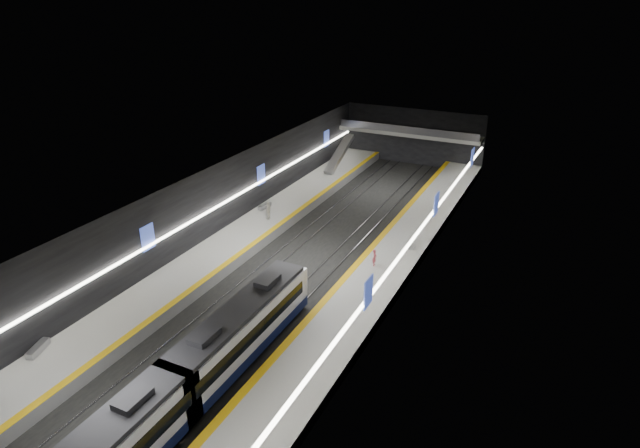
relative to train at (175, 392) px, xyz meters
The scene contains 23 objects.
ground 20.00m from the train, 97.23° to the left, with size 70.00×70.00×0.00m, color black.
ceiling 20.71m from the train, 97.23° to the left, with size 20.00×70.00×0.04m, color beige.
wall_left 23.42m from the train, 122.37° to the left, with size 0.04×70.00×8.00m, color black.
wall_right 21.17m from the train, 69.18° to the left, with size 0.04×70.00×8.00m, color black.
wall_back 54.81m from the train, 92.62° to the left, with size 20.00×0.04×8.00m, color black.
platform_left 22.18m from the train, 116.89° to the left, with size 5.00×70.00×1.00m, color slate.
tile_surface_left 22.14m from the train, 116.89° to the left, with size 5.00×70.00×0.02m, color #989893.
tactile_strip_left 21.24m from the train, 111.58° to the left, with size 0.60×70.00×0.02m, color #DCA50B.
platform_right 20.41m from the train, 75.77° to the left, with size 5.00×70.00×1.00m, color slate.
tile_surface_right 20.38m from the train, 75.77° to the left, with size 5.00×70.00×0.02m, color #989893.
tactile_strip_right 19.95m from the train, 81.92° to the left, with size 0.60×70.00×0.02m, color #DCA50B.
rails 19.99m from the train, 97.23° to the left, with size 6.52×70.00×0.12m.
train is the anchor object (origin of this frame).
ad_posters 21.00m from the train, 96.88° to the left, with size 19.94×53.50×2.20m.
cove_light_left 23.30m from the train, 121.95° to the left, with size 0.25×68.60×0.12m, color white.
cove_light_right 21.09m from the train, 69.69° to the left, with size 0.25×68.60×0.12m, color white.
mezzanine_bridge 52.78m from the train, 92.72° to the left, with size 20.00×3.00×1.50m.
escalator 46.81m from the train, 102.34° to the left, with size 1.20×8.00×0.60m, color #99999E.
bench_left_near 12.04m from the train, behind, with size 0.55×1.97×0.48m, color #99999E.
bench_left_far 30.94m from the train, 111.85° to the left, with size 0.53×1.92×0.47m, color #99999E.
bench_right_far 27.62m from the train, 77.23° to the left, with size 0.57×2.07×0.51m, color #99999E.
passenger_right_a 21.99m from the train, 78.79° to the left, with size 0.57×0.37×1.56m, color #BE4752.
passenger_left_a 27.99m from the train, 109.92° to the left, with size 1.13×0.47×1.93m, color beige.
Camera 1 is at (20.84, -37.94, 23.96)m, focal length 30.00 mm.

